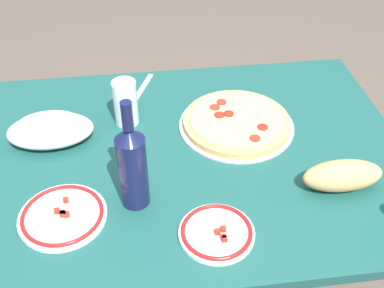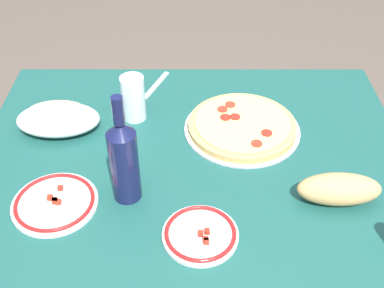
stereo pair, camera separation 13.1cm
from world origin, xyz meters
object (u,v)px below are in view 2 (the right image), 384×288
side_plate_near (54,203)px  pepperoni_pizza (242,126)px  side_plate_far (200,234)px  dining_table (192,185)px  wine_bottle (123,160)px  water_glass (133,98)px  baked_pasta_dish (58,118)px  bread_loaf (339,189)px

side_plate_near → pepperoni_pizza: bearing=-148.2°
side_plate_near → side_plate_far: 0.37m
dining_table → wine_bottle: (0.16, 0.16, 0.25)m
wine_bottle → water_glass: (0.01, -0.33, -0.05)m
baked_pasta_dish → side_plate_near: (-0.05, 0.30, -0.03)m
pepperoni_pizza → bread_loaf: bread_loaf is taller
baked_pasta_dish → side_plate_far: baked_pasta_dish is taller
dining_table → bread_loaf: bread_loaf is taller
pepperoni_pizza → side_plate_near: pepperoni_pizza is taller
baked_pasta_dish → pepperoni_pizza: bearing=179.6°
bread_loaf → side_plate_far: bearing=18.7°
dining_table → side_plate_far: 0.33m
pepperoni_pizza → water_glass: size_ratio=2.43×
baked_pasta_dish → side_plate_near: size_ratio=1.14×
wine_bottle → dining_table: bearing=-134.5°
pepperoni_pizza → dining_table: bearing=34.6°
wine_bottle → side_plate_far: 0.25m
baked_pasta_dish → side_plate_near: bearing=99.7°
wine_bottle → side_plate_near: 0.21m
dining_table → baked_pasta_dish: 0.44m
side_plate_near → bread_loaf: size_ratio=1.02×
pepperoni_pizza → side_plate_near: size_ratio=1.61×
water_glass → bread_loaf: water_glass is taller
pepperoni_pizza → side_plate_near: (0.48, 0.30, -0.01)m
dining_table → wine_bottle: bearing=45.5°
side_plate_far → wine_bottle: bearing=-36.3°
pepperoni_pizza → side_plate_far: (0.13, 0.40, -0.01)m
dining_table → baked_pasta_dish: baked_pasta_dish is taller
wine_bottle → pepperoni_pizza: bearing=-139.2°
side_plate_near → water_glass: bearing=-114.2°
water_glass → side_plate_near: water_glass is taller
baked_pasta_dish → side_plate_far: 0.57m
dining_table → water_glass: size_ratio=8.55×
water_glass → side_plate_near: size_ratio=0.66×
water_glass → side_plate_far: (-0.19, 0.46, -0.06)m
side_plate_near → dining_table: bearing=-149.4°
wine_bottle → bread_loaf: size_ratio=1.44×
baked_pasta_dish → wine_bottle: bearing=130.2°
baked_pasta_dish → bread_loaf: 0.80m
wine_bottle → side_plate_far: (-0.18, 0.13, -0.11)m
side_plate_near → side_plate_far: bearing=164.6°
pepperoni_pizza → baked_pasta_dish: baked_pasta_dish is taller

